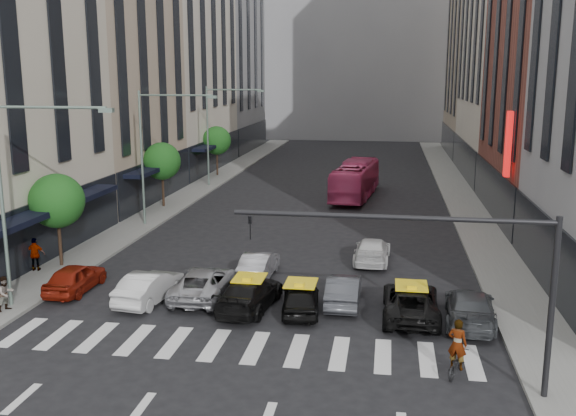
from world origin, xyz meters
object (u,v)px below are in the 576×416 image
at_px(car_red, 75,278).
at_px(taxi_left, 250,294).
at_px(taxi_center, 301,298).
at_px(motorcycle, 456,364).
at_px(pedestrian_near, 6,293).
at_px(pedestrian_far, 35,254).
at_px(streetlamp_near, 20,177).
at_px(car_white_front, 150,286).
at_px(bus, 355,180).
at_px(streetlamp_far, 218,123).
at_px(streetlamp_mid, 155,140).

bearing_deg(car_red, taxi_left, 174.31).
bearing_deg(taxi_center, motorcycle, 133.93).
relative_size(pedestrian_near, pedestrian_far, 0.88).
relative_size(streetlamp_near, pedestrian_far, 5.16).
height_order(car_red, taxi_center, car_red).
bearing_deg(motorcycle, car_white_front, -0.44).
height_order(car_red, motorcycle, car_red).
distance_m(car_red, bus, 28.63).
bearing_deg(taxi_center, car_red, -12.07).
xyz_separation_m(streetlamp_near, bus, (12.75, 28.50, -4.39)).
distance_m(streetlamp_far, taxi_left, 32.37).
distance_m(streetlamp_mid, car_red, 14.51).
distance_m(car_red, pedestrian_near, 3.54).
bearing_deg(streetlamp_mid, pedestrian_far, -102.93).
bearing_deg(pedestrian_near, bus, -1.93).
bearing_deg(streetlamp_mid, streetlamp_far, 90.00).
bearing_deg(taxi_center, taxi_left, -9.39).
bearing_deg(taxi_center, bus, -98.30).
distance_m(streetlamp_far, bus, 13.93).
bearing_deg(streetlamp_far, taxi_center, -68.84).
bearing_deg(pedestrian_far, streetlamp_mid, -113.60).
height_order(car_white_front, motorcycle, car_white_front).
xyz_separation_m(taxi_left, bus, (3.19, 26.99, 0.81)).
bearing_deg(bus, streetlamp_mid, 50.71).
height_order(streetlamp_far, car_white_front, streetlamp_far).
bearing_deg(streetlamp_far, bus, -15.35).
distance_m(streetlamp_far, car_red, 29.99).
distance_m(streetlamp_mid, pedestrian_far, 12.42).
relative_size(streetlamp_far, car_white_front, 2.08).
xyz_separation_m(streetlamp_mid, streetlamp_far, (0.00, 16.00, 0.00)).
height_order(streetlamp_near, streetlamp_far, same).
xyz_separation_m(streetlamp_mid, pedestrian_near, (-0.74, -16.68, -4.99)).
bearing_deg(motorcycle, pedestrian_far, -0.64).
xyz_separation_m(streetlamp_mid, car_white_front, (4.84, -14.27, -5.19)).
relative_size(car_white_front, pedestrian_near, 2.83).
distance_m(taxi_left, motorcycle, 9.85).
xyz_separation_m(car_white_front, pedestrian_far, (-7.40, 3.13, 0.31)).
distance_m(bus, motorcycle, 32.60).
bearing_deg(streetlamp_mid, bus, 44.43).
xyz_separation_m(taxi_left, pedestrian_far, (-12.12, 3.36, 0.32)).
distance_m(streetlamp_mid, taxi_center, 19.53).
bearing_deg(car_white_front, bus, -98.74).
height_order(bus, pedestrian_far, bus).
relative_size(streetlamp_near, motorcycle, 5.54).
height_order(streetlamp_mid, bus, streetlamp_mid).
relative_size(motorcycle, pedestrian_near, 1.06).
relative_size(car_red, taxi_left, 0.83).
bearing_deg(pedestrian_far, car_red, 134.28).
bearing_deg(motorcycle, streetlamp_far, -41.34).
height_order(motorcycle, pedestrian_near, pedestrian_near).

